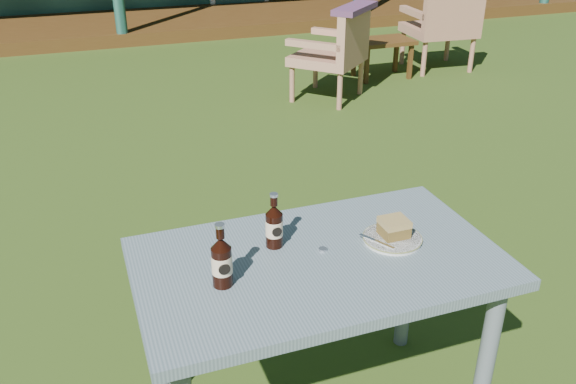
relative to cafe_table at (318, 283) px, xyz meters
name	(u,v)px	position (x,y,z in m)	size (l,w,h in m)	color
ground	(215,222)	(0.00, 1.60, -0.62)	(80.00, 80.00, 0.00)	#334916
cafe_table	(318,283)	(0.00, 0.00, 0.00)	(1.20, 0.70, 0.72)	slate
plate	(392,239)	(0.28, 0.02, 0.11)	(0.20, 0.20, 0.01)	silver
cake_slice	(394,227)	(0.29, 0.03, 0.15)	(0.09, 0.09, 0.06)	brown
fork	(377,241)	(0.21, 0.01, 0.12)	(0.01, 0.14, 0.00)	silver
cola_bottle_near	(274,225)	(-0.11, 0.12, 0.18)	(0.06, 0.06, 0.20)	black
cola_bottle_far	(222,261)	(-0.33, -0.04, 0.19)	(0.06, 0.07, 0.21)	black
bottle_cap	(323,249)	(0.03, 0.04, 0.11)	(0.03, 0.03, 0.01)	silver
armchair_left	(336,50)	(1.64, 3.53, -0.15)	(0.84, 0.84, 0.83)	#A76F53
armchair_right	(444,23)	(3.13, 4.08, -0.11)	(0.71, 0.67, 0.90)	#A76F53
floral_throw	(355,8)	(1.75, 3.41, 0.23)	(0.62, 0.20, 0.05)	#563152
side_table	(383,45)	(2.39, 4.03, -0.28)	(0.60, 0.40, 0.40)	#472C11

